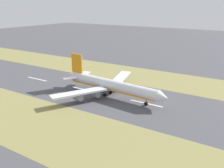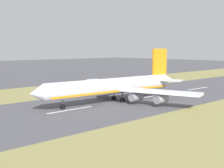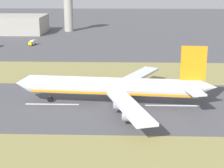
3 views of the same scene
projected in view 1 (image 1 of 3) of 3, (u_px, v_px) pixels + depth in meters
ground_plane at (117, 97)px, 140.70m from camera, size 800.00×800.00×0.00m
grass_median_west at (153, 78)px, 176.61m from camera, size 40.00×600.00×0.01m
grass_median_east at (57, 129)px, 104.78m from camera, size 40.00×600.00×0.01m
centreline_dash_near at (37, 79)px, 173.54m from camera, size 1.20×18.00×0.01m
centreline_dash_mid at (84, 89)px, 152.56m from camera, size 1.20×18.00×0.01m
centreline_dash_far at (146, 103)px, 131.58m from camera, size 1.20×18.00×0.01m
airplane_main_jet at (109, 85)px, 140.73m from camera, size 63.90×67.22×20.20m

